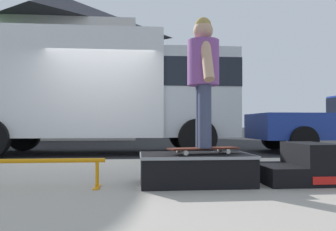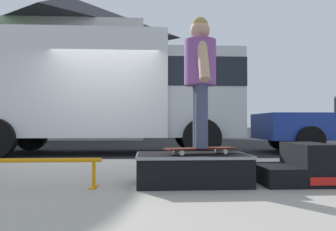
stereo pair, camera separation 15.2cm
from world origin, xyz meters
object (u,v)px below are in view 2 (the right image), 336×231
(kicker_ramp, at_px, (299,167))
(box_truck, at_px, (108,89))
(skate_box, at_px, (192,168))
(skater_kid, at_px, (200,71))
(grind_rail, at_px, (33,166))
(skateboard, at_px, (200,149))

(kicker_ramp, height_order, box_truck, box_truck)
(skate_box, distance_m, box_truck, 5.79)
(skater_kid, height_order, box_truck, box_truck)
(grind_rail, bearing_deg, skate_box, 3.77)
(box_truck, bearing_deg, grind_rail, -91.10)
(skate_box, bearing_deg, kicker_ramp, -0.02)
(skate_box, relative_size, skateboard, 1.49)
(skate_box, bearing_deg, skateboard, -8.98)
(grind_rail, height_order, skateboard, skateboard)
(kicker_ramp, bearing_deg, grind_rail, -177.81)
(grind_rail, distance_m, box_truck, 5.67)
(skate_box, xyz_separation_m, kicker_ramp, (1.18, -0.00, 0.01))
(box_truck, bearing_deg, skate_box, -74.02)
(grind_rail, relative_size, skater_kid, 0.97)
(skater_kid, xyz_separation_m, box_truck, (-1.63, 5.41, 0.35))
(grind_rail, bearing_deg, skater_kid, 3.14)
(kicker_ramp, height_order, skateboard, kicker_ramp)
(kicker_ramp, relative_size, box_truck, 0.11)
(skate_box, relative_size, kicker_ramp, 1.55)
(grind_rail, bearing_deg, kicker_ramp, 2.19)
(skate_box, xyz_separation_m, box_truck, (-1.55, 5.40, 1.40))
(kicker_ramp, bearing_deg, box_truck, 116.81)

